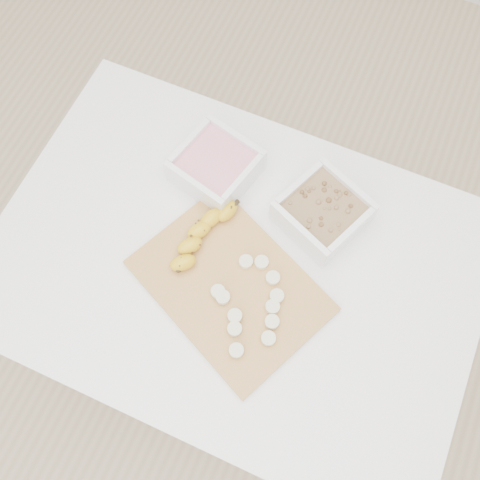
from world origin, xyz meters
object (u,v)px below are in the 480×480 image
at_px(bowl_granola, 323,212).
at_px(cutting_board, 230,286).
at_px(banana, 202,236).
at_px(bowl_yogurt, 216,166).
at_px(table, 235,277).

bearing_deg(bowl_granola, cutting_board, -118.30).
distance_m(cutting_board, banana, 0.12).
bearing_deg(banana, bowl_yogurt, 129.56).
height_order(table, cutting_board, cutting_board).
distance_m(table, banana, 0.15).
bearing_deg(bowl_yogurt, bowl_granola, -2.51).
distance_m(bowl_yogurt, banana, 0.16).
distance_m(bowl_granola, cutting_board, 0.24).
bearing_deg(bowl_yogurt, cutting_board, -59.38).
distance_m(table, bowl_granola, 0.25).
bearing_deg(banana, table, 13.61).
xyz_separation_m(bowl_yogurt, cutting_board, (0.13, -0.22, -0.03)).
bearing_deg(table, cutting_board, -75.00).
height_order(bowl_yogurt, bowl_granola, same).
bearing_deg(table, bowl_yogurt, 124.37).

